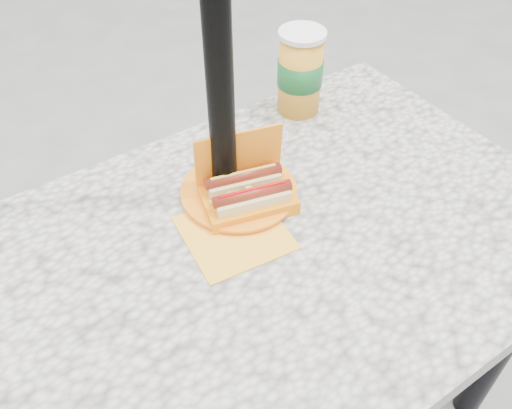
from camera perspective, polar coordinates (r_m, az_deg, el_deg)
picnic_table at (r=1.11m, az=1.39°, el=-7.54°), size 1.20×0.80×0.75m
umbrella_pole at (r=0.92m, az=-4.10°, el=17.29°), size 0.05×0.05×2.20m
hotdog_box at (r=1.08m, az=-0.94°, el=1.30°), size 0.20×0.16×0.15m
fries_plate at (r=1.11m, az=-1.89°, el=1.23°), size 0.29×0.31×0.05m
soda_cup at (r=1.31m, az=4.66°, el=13.74°), size 0.11×0.11×0.20m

